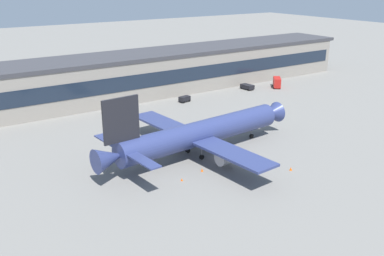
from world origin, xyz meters
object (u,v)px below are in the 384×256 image
Objects in this scene: stair_truck at (277,82)px; traffic_cone_2 at (182,180)px; baggage_tug at (185,99)px; airliner at (199,134)px; traffic_cone_1 at (202,170)px; pushback_tractor at (247,86)px; traffic_cone_0 at (291,169)px.

stair_truck is 82.77m from traffic_cone_2.
baggage_tug is at bearing 56.41° from traffic_cone_2.
airliner is 13.12× the size of baggage_tug.
airliner is 10.08m from traffic_cone_1.
pushback_tractor is 11.55m from stair_truck.
pushback_tractor is 0.81× the size of stair_truck.
stair_truck is 1.57× the size of baggage_tug.
airliner reaches higher than baggage_tug.
traffic_cone_1 reaches higher than traffic_cone_2.
traffic_cone_0 is (11.01, -17.51, -4.69)m from airliner.
traffic_cone_0 is at bearing -100.19° from baggage_tug.
stair_truck is 9.37× the size of traffic_cone_1.
traffic_cone_1 is (-52.87, -47.23, -0.72)m from pushback_tractor.
stair_truck is (10.88, -3.74, 0.93)m from pushback_tractor.
traffic_cone_2 is (-69.55, -44.83, -1.69)m from stair_truck.
pushback_tractor is at bearing 41.77° from traffic_cone_1.
airliner reaches higher than traffic_cone_0.
pushback_tractor is 1.26× the size of baggage_tug.
traffic_cone_1 is (-15.53, 9.84, -0.04)m from traffic_cone_0.
traffic_cone_0 is at bearing -32.35° from traffic_cone_1.
pushback_tractor is at bearing 56.80° from traffic_cone_0.
baggage_tug is at bearing 61.17° from airliner.
pushback_tractor reaches higher than traffic_cone_1.
traffic_cone_1 is at bearing 147.65° from traffic_cone_0.
traffic_cone_2 is (-58.67, -48.57, -0.77)m from pushback_tractor.
airliner is 43.77m from baggage_tug.
stair_truck is 10.84× the size of traffic_cone_2.
traffic_cone_2 is (-31.34, -47.19, -0.80)m from baggage_tug.
stair_truck is at bearing 47.88° from traffic_cone_0.
traffic_cone_0 is (-37.34, -57.06, -0.68)m from pushback_tractor.
baggage_tug is at bearing -177.13° from pushback_tractor.
pushback_tractor is 6.74× the size of traffic_cone_0.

